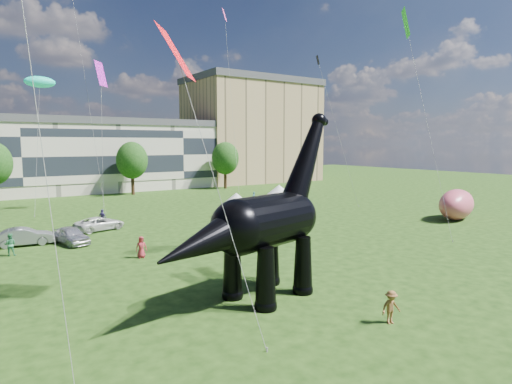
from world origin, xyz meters
TOP-DOWN VIEW (x-y plane):
  - ground at (0.00, 0.00)m, footprint 220.00×220.00m
  - terrace_row at (-8.00, 62.00)m, footprint 78.00×11.00m
  - apartment_block at (40.00, 65.00)m, footprint 28.00×18.00m
  - tree_mid_right at (8.00, 53.00)m, footprint 5.20×5.20m
  - tree_far_right at (26.00, 53.00)m, footprint 5.20×5.20m
  - dinosaur_sculpture at (-1.65, 0.67)m, footprint 13.33×5.31m
  - car_silver at (-7.89, 20.49)m, footprint 2.78×4.73m
  - car_grey at (-11.28, 22.09)m, footprint 4.77×2.04m
  - car_white at (-4.33, 25.14)m, footprint 5.27×3.46m
  - car_dark at (11.48, 24.34)m, footprint 5.58×5.69m
  - gazebo_near at (11.02, 24.26)m, footprint 5.23×5.23m
  - gazebo_far at (20.96, 29.15)m, footprint 4.63×4.63m
  - inflatable_pink at (30.93, 8.88)m, footprint 7.64×5.46m
  - visitors at (-1.76, 16.00)m, footprint 44.56×39.50m

SIDE VIEW (x-z plane):
  - ground at x=0.00m, z-range 0.00..0.00m
  - car_white at x=-4.33m, z-range 0.00..1.35m
  - car_silver at x=-7.89m, z-range 0.00..1.51m
  - car_grey at x=-11.28m, z-range 0.00..1.53m
  - car_dark at x=11.48m, z-range 0.00..1.64m
  - visitors at x=-1.76m, z-range -0.07..1.82m
  - inflatable_pink at x=30.93m, z-range 0.00..3.45m
  - gazebo_near at x=11.02m, z-range 0.58..3.44m
  - gazebo_far at x=20.96m, z-range 0.58..3.46m
  - dinosaur_sculpture at x=-1.65m, z-range -1.33..9.57m
  - terrace_row at x=-8.00m, z-range 0.00..12.00m
  - tree_mid_right at x=8.00m, z-range 1.57..11.01m
  - tree_far_right at x=26.00m, z-range 1.57..11.01m
  - apartment_block at x=40.00m, z-range 0.00..22.00m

